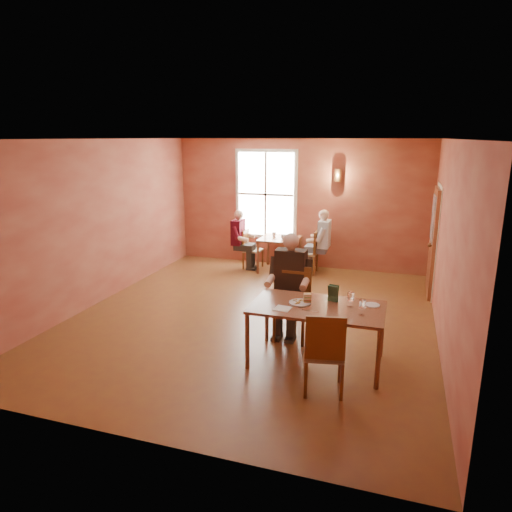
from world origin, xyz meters
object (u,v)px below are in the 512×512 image
(diner_main, at_px, (292,292))
(second_table, at_px, (280,254))
(chair_diner_maroon, at_px, (253,249))
(diner_maroon, at_px, (252,240))
(chair_diner_main, at_px, (292,305))
(diner_white, at_px, (309,243))
(chair_empty, at_px, (324,351))
(main_table, at_px, (316,334))
(chair_diner_white, at_px, (307,252))

(diner_main, distance_m, second_table, 3.79)
(chair_diner_maroon, height_order, diner_maroon, diner_maroon)
(chair_diner_main, relative_size, chair_diner_maroon, 1.21)
(chair_diner_main, xyz_separation_m, diner_main, (0.00, -0.03, 0.22))
(diner_white, bearing_deg, chair_empty, -166.40)
(second_table, relative_size, chair_diner_maroon, 0.97)
(main_table, distance_m, chair_diner_white, 4.33)
(chair_empty, xyz_separation_m, diner_white, (-1.18, 4.89, 0.18))
(diner_main, distance_m, chair_diner_white, 3.63)
(chair_empty, height_order, second_table, chair_empty)
(chair_empty, relative_size, chair_diner_maroon, 1.16)
(chair_diner_white, xyz_separation_m, diner_maroon, (-1.33, 0.00, 0.18))
(chair_diner_maroon, distance_m, diner_maroon, 0.22)
(second_table, bearing_deg, diner_maroon, 180.00)
(chair_diner_main, distance_m, chair_diner_white, 3.59)
(chair_diner_white, relative_size, diner_maroon, 0.73)
(second_table, bearing_deg, diner_white, 0.00)
(second_table, bearing_deg, chair_diner_white, 0.00)
(chair_diner_main, bearing_deg, chair_diner_white, -82.06)
(chair_diner_main, distance_m, diner_white, 3.59)
(chair_diner_white, bearing_deg, diner_maroon, 90.00)
(main_table, distance_m, chair_diner_maroon, 4.80)
(diner_main, relative_size, chair_diner_white, 1.58)
(chair_diner_white, distance_m, diner_maroon, 1.34)
(chair_diner_white, bearing_deg, diner_main, -172.12)
(main_table, relative_size, chair_diner_main, 1.60)
(chair_diner_white, bearing_deg, main_table, -166.68)
(chair_diner_main, relative_size, second_table, 1.25)
(main_table, height_order, chair_diner_maroon, chair_diner_maroon)
(chair_diner_main, height_order, chair_diner_white, chair_diner_main)
(main_table, bearing_deg, diner_maroon, 118.93)
(diner_white, bearing_deg, main_table, -167.07)
(chair_empty, height_order, diner_white, diner_white)
(chair_diner_white, bearing_deg, chair_empty, -166.06)
(diner_main, xyz_separation_m, diner_white, (-0.47, 3.59, -0.07))
(main_table, bearing_deg, diner_white, 102.93)
(chair_diner_main, xyz_separation_m, chair_diner_maroon, (-1.80, 3.56, -0.10))
(chair_diner_maroon, xyz_separation_m, diner_maroon, (-0.03, 0.00, 0.22))
(second_table, xyz_separation_m, diner_white, (0.68, 0.00, 0.32))
(chair_diner_main, bearing_deg, main_table, 127.57)
(main_table, xyz_separation_m, chair_empty, (0.22, -0.68, 0.11))
(diner_main, bearing_deg, second_table, -72.28)
(chair_empty, bearing_deg, chair_diner_white, 93.31)
(main_table, bearing_deg, chair_empty, -72.35)
(chair_diner_main, distance_m, chair_empty, 1.51)
(chair_diner_white, distance_m, chair_diner_maroon, 1.30)
(main_table, height_order, chair_empty, chair_empty)
(chair_empty, bearing_deg, main_table, 97.02)
(diner_main, xyz_separation_m, chair_diner_white, (-0.50, 3.59, -0.28))
(second_table, relative_size, diner_maroon, 0.66)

